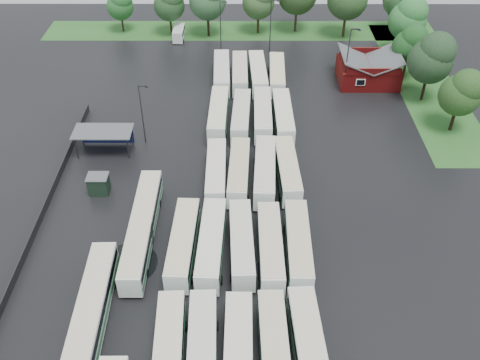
{
  "coord_description": "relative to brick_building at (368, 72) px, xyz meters",
  "views": [
    {
      "loc": [
        2.1,
        -40.81,
        44.52
      ],
      "look_at": [
        2.0,
        12.0,
        2.5
      ],
      "focal_mm": 40.0,
      "sensor_mm": 36.0,
      "label": 1
    }
  ],
  "objects": [
    {
      "name": "ground",
      "position": [
        -24.0,
        -42.77,
        -1.87
      ],
      "size": [
        160.0,
        160.0,
        0.0
      ],
      "primitive_type": "plane",
      "color": "black",
      "rests_on": "ground"
    },
    {
      "name": "brick_building",
      "position": [
        0.0,
        0.0,
        0.0
      ],
      "size": [
        10.07,
        8.6,
        5.39
      ],
      "color": "maroon",
      "rests_on": "ground"
    },
    {
      "name": "wash_shed",
      "position": [
        -41.2,
        -20.74,
        1.12
      ],
      "size": [
        8.2,
        4.2,
        3.58
      ],
      "color": "#2D2D30",
      "rests_on": "ground"
    },
    {
      "name": "utility_hut",
      "position": [
        -40.2,
        -30.17,
        -0.55
      ],
      "size": [
        2.7,
        2.2,
        2.62
      ],
      "color": "black",
      "rests_on": "ground"
    },
    {
      "name": "grass_strip_north",
      "position": [
        -22.0,
        22.03,
        -1.86
      ],
      "size": [
        80.0,
        10.0,
        0.01
      ],
      "primitive_type": "cube",
      "color": "#275F21",
      "rests_on": "ground"
    },
    {
      "name": "grass_strip_east",
      "position": [
        10.0,
        0.03,
        -1.86
      ],
      "size": [
        10.0,
        50.0,
        0.01
      ],
      "primitive_type": "cube",
      "color": "#275F21",
      "rests_on": "ground"
    },
    {
      "name": "west_fence",
      "position": [
        -46.2,
        -34.77,
        -1.27
      ],
      "size": [
        0.1,
        50.0,
        1.2
      ],
      "primitive_type": "cube",
      "color": "#2D2D30",
      "rests_on": "ground"
    },
    {
      "name": "bus_r1c0",
      "position": [
        -28.44,
        -55.29,
        -0.01
      ],
      "size": [
        3.12,
        12.24,
        3.38
      ],
      "rotation": [
        0.0,
        0.0,
        0.05
      ],
      "color": "white",
      "rests_on": "ground"
    },
    {
      "name": "bus_r1c1",
      "position": [
        -25.39,
        -55.28,
        0.02
      ],
      "size": [
        3.02,
        12.39,
        3.43
      ],
      "rotation": [
        0.0,
        0.0,
        0.03
      ],
      "color": "white",
      "rests_on": "ground"
    },
    {
      "name": "bus_r1c2",
      "position": [
        -22.11,
        -55.49,
        0.01
      ],
      "size": [
        2.71,
        12.26,
        3.41
      ],
      "rotation": [
        0.0,
        0.0,
        -0.01
      ],
      "color": "white",
      "rests_on": "ground"
    },
    {
      "name": "bus_r1c3",
      "position": [
        -18.82,
        -55.08,
        -0.03
      ],
      "size": [
        2.83,
        12.07,
        3.35
      ],
      "rotation": [
        0.0,
        0.0,
        0.02
      ],
      "color": "white",
      "rests_on": "ground"
    },
    {
      "name": "bus_r1c4",
      "position": [
        -15.63,
        -54.99,
        0.05
      ],
      "size": [
        3.25,
        12.6,
        3.48
      ],
      "rotation": [
        0.0,
        0.0,
        0.05
      ],
      "color": "white",
      "rests_on": "ground"
    },
    {
      "name": "bus_r2c0",
      "position": [
        -28.34,
        -41.36,
        0.01
      ],
      "size": [
        3.05,
        12.37,
        3.42
      ],
      "rotation": [
        0.0,
        0.0,
        -0.04
      ],
      "color": "white",
      "rests_on": "ground"
    },
    {
      "name": "bus_r2c1",
      "position": [
        -25.17,
        -41.48,
        0.03
      ],
      "size": [
        3.11,
        12.49,
        3.45
      ],
      "rotation": [
        0.0,
        0.0,
        -0.04
      ],
      "color": "white",
      "rests_on": "ground"
    },
    {
      "name": "bus_r2c2",
      "position": [
        -21.8,
        -41.28,
        -0.04
      ],
      "size": [
        2.98,
        11.98,
        3.31
      ],
      "rotation": [
        0.0,
        0.0,
        0.04
      ],
      "color": "white",
      "rests_on": "ground"
    },
    {
      "name": "bus_r2c3",
      "position": [
        -18.62,
        -41.87,
        -0.02
      ],
      "size": [
        2.67,
        12.09,
        3.36
      ],
      "rotation": [
        0.0,
        0.0,
        0.01
      ],
      "color": "white",
      "rests_on": "ground"
    },
    {
      "name": "bus_r2c4",
      "position": [
        -15.51,
        -41.56,
        0.0
      ],
      "size": [
        2.84,
        12.24,
        3.39
      ],
      "rotation": [
        0.0,
        0.0,
        -0.02
      ],
      "color": "white",
      "rests_on": "ground"
    },
    {
      "name": "bus_r3c1",
      "position": [
        -25.13,
        -28.27,
        -0.05
      ],
      "size": [
        2.65,
        11.86,
        3.29
      ],
      "rotation": [
        0.0,
        0.0,
        0.01
      ],
      "color": "white",
      "rests_on": "ground"
    },
    {
      "name": "bus_r3c2",
      "position": [
        -22.14,
        -28.13,
        -0.04
      ],
      "size": [
        3.03,
        12.01,
        3.32
      ],
      "rotation": [
        0.0,
        0.0,
        -0.04
      ],
      "color": "white",
      "rests_on": "ground"
    },
    {
      "name": "bus_r3c3",
      "position": [
        -18.76,
        -28.17,
        0.06
      ],
      "size": [
        3.29,
        12.67,
        3.49
      ],
      "rotation": [
        0.0,
        0.0,
        -0.05
      ],
      "color": "white",
      "rests_on": "ground"
    },
    {
      "name": "bus_r3c4",
      "position": [
        -15.76,
        -27.83,
        -0.02
      ],
      "size": [
        3.04,
        12.12,
        3.35
      ],
      "rotation": [
        0.0,
        0.0,
        0.04
      ],
      "color": "white",
      "rests_on": "ground"
    },
    {
      "name": "bus_r4c1",
      "position": [
        -25.29,
        -14.04,
        0.05
      ],
      "size": [
        2.96,
        12.6,
        3.49
      ],
      "rotation": [
        0.0,
        0.0,
        -0.02
      ],
      "color": "white",
      "rests_on": "ground"
    },
    {
      "name": "bus_r4c2",
      "position": [
        -21.87,
        -14.41,
        -0.03
      ],
      "size": [
        3.08,
        12.09,
        3.34
      ],
      "rotation": [
        0.0,
        0.0,
        -0.05
      ],
      "color": "white",
      "rests_on": "ground"
    },
    {
      "name": "bus_r4c3",
      "position": [
        -18.61,
        -14.04,
        0.02
      ],
      "size": [
        2.79,
        12.37,
        3.43
      ],
      "rotation": [
        0.0,
        0.0,
        -0.01
      ],
      "color": "white",
      "rests_on": "ground"
    },
    {
      "name": "bus_r4c4",
      "position": [
        -15.54,
        -14.61,
        0.03
      ],
      "size": [
        2.79,
        12.4,
        3.44
      ],
      "rotation": [
        0.0,
        0.0,
        0.01
      ],
      "color": "white",
      "rests_on": "ground"
    },
    {
      "name": "bus_r5c1",
      "position": [
        -25.18,
        -0.57,
        0.05
      ],
      "size": [
        3.04,
        12.57,
        3.48
      ],
      "rotation": [
        0.0,
        0.0,
        0.03
      ],
      "color": "white",
      "rests_on": "ground"
    },
    {
      "name": "bus_r5c2",
      "position": [
        -22.07,
        -0.55,
        -0.02
      ],
      "size": [
        2.67,
        12.05,
        3.35
      ],
      "rotation": [
        0.0,
        0.0,
        0.01
      ],
      "color": "white",
      "rests_on": "ground"
    },
    {
      "name": "bus_r5c3",
      "position": [
        -18.99,
        -0.82,
        0.04
      ],
      "size": [
        3.14,
        12.55,
        3.47
      ],
      "rotation": [
        0.0,
        0.0,
        0.04
      ],
      "color": "white",
      "rests_on": "ground"
    },
    {
      "name": "bus_r5c4",
      "position": [
        -15.74,
        -1.02,
        -0.03
      ],
      "size": [
        2.97,
        12.05,
        3.33
      ],
      "rotation": [
        0.0,
        0.0,
        -0.04
      ],
      "color": "white",
      "rests_on": "ground"
    },
    {
      "name": "artic_bus_west_b",
      "position": [
        -33.28,
        -38.84,
        -0.0
      ],
      "size": [
        2.59,
        18.11,
        3.36
      ],
      "rotation": [
        0.0,
        0.0,
        -0.0
      ],
      "color": "white",
      "rests_on": "ground"
    },
    {
      "name": "artic_bus_west_c",
      "position": [
        -36.45,
        -51.99,
        0.05
      ],
      "size": [
        3.09,
        18.69,
        3.46
      ],
      "rotation": [
        0.0,
        0.0,
        0.02
      ],
      "color": "white",
      "rests_on": "ground"
    },
    {
      "name": "minibus",
      "position": [
        -34.27,
        17.74,
        -0.55
      ],
      "size": [
        2.14,
        5.46,
        2.37
      ],
      "rotation": [
        0.0,
        0.0,
        -0.02
      ],
      "color": "white",
      "rests_on": "ground"
    },
    {
      "name": "tree_north_0",
      "position": [
        -45.97,
        21.53,
        3.85
      ],
      "size": [
        5.37,
        5.37,
        8.89
      ],
      "color": "#2F2317",
      "rests_on": "ground"
    },
    {
      "name": "tree_north_1",
      "position": [
        -35.92,
        20.13,
        4.65
      ],
      "size": [
        6.12,
        6.12,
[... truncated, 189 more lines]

